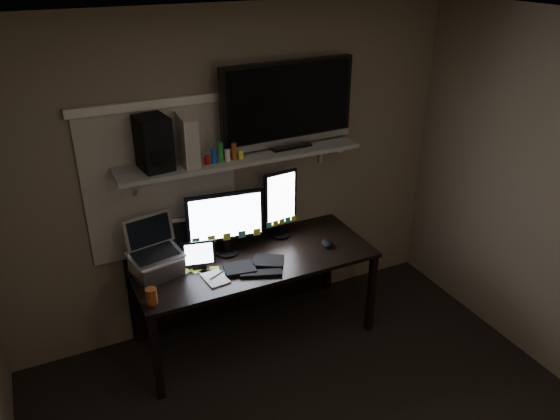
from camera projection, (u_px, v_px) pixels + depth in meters
ceiling at (385, 42)px, 2.16m from camera, size 3.60×3.60×0.00m
back_wall at (233, 176)px, 4.17m from camera, size 3.60×0.00×3.60m
window_blinds at (162, 183)px, 3.92m from camera, size 1.10×0.02×1.10m
desk at (248, 269)px, 4.27m from camera, size 1.80×0.75×0.73m
wall_shelf at (241, 157)px, 3.93m from camera, size 1.80×0.35×0.03m
monitor_landscape at (226, 223)px, 4.04m from camera, size 0.59×0.13×0.51m
monitor_portrait at (280, 204)px, 4.27m from camera, size 0.29×0.08×0.56m
keyboard at (254, 265)px, 3.97m from camera, size 0.49×0.32×0.03m
mouse at (327, 243)px, 4.23m from camera, size 0.11×0.14×0.04m
notepad at (215, 278)px, 3.82m from camera, size 0.17×0.22×0.01m
tablet at (198, 254)px, 3.92m from camera, size 0.25×0.15×0.21m
file_sorter at (188, 236)px, 4.08m from camera, size 0.25×0.15×0.30m
laptop at (155, 250)px, 3.79m from camera, size 0.41×0.36×0.40m
cup at (152, 296)px, 3.55m from camera, size 0.08×0.08×0.11m
sticky_notes at (204, 273)px, 3.89m from camera, size 0.35×0.29×0.00m
tv at (288, 105)px, 3.96m from camera, size 1.06×0.24×0.63m
game_console at (187, 140)px, 3.71m from camera, size 0.10×0.29×0.34m
speaker at (153, 143)px, 3.61m from camera, size 0.22×0.26×0.36m
bottles at (224, 152)px, 3.77m from camera, size 0.23×0.10×0.15m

